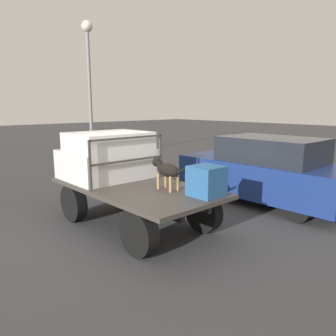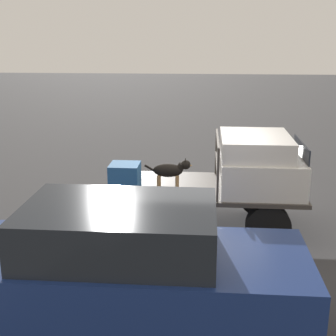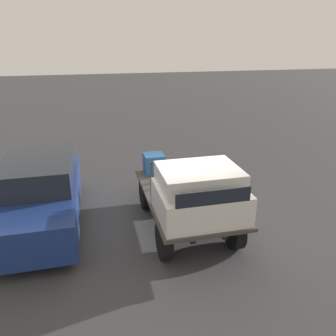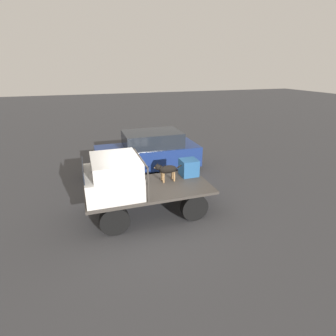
{
  "view_description": "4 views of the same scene",
  "coord_description": "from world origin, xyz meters",
  "px_view_note": "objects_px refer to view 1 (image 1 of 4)",
  "views": [
    {
      "loc": [
        -5.34,
        3.97,
        2.52
      ],
      "look_at": [
        -0.71,
        -0.27,
        1.32
      ],
      "focal_mm": 35.0,
      "sensor_mm": 36.0,
      "label": 1
    },
    {
      "loc": [
        -0.01,
        -8.91,
        3.77
      ],
      "look_at": [
        -0.71,
        -0.27,
        1.32
      ],
      "focal_mm": 50.0,
      "sensor_mm": 36.0,
      "label": 2
    },
    {
      "loc": [
        7.01,
        -2.14,
        4.46
      ],
      "look_at": [
        -0.71,
        -0.27,
        1.32
      ],
      "focal_mm": 35.0,
      "sensor_mm": 36.0,
      "label": 3
    },
    {
      "loc": [
        1.71,
        7.09,
        4.32
      ],
      "look_at": [
        -0.71,
        -0.27,
        1.32
      ],
      "focal_mm": 28.0,
      "sensor_mm": 36.0,
      "label": 4
    }
  ],
  "objects_px": {
    "parked_sedan": "(265,170)",
    "light_pole_near": "(89,63)",
    "dog": "(166,170)",
    "flatbed_truck": "(135,197)",
    "cargo_crate": "(206,181)"
  },
  "relations": [
    {
      "from": "flatbed_truck",
      "to": "dog",
      "type": "bearing_deg",
      "value": -157.31
    },
    {
      "from": "dog",
      "to": "cargo_crate",
      "type": "bearing_deg",
      "value": -152.42
    },
    {
      "from": "parked_sedan",
      "to": "light_pole_near",
      "type": "relative_size",
      "value": 0.69
    },
    {
      "from": "dog",
      "to": "parked_sedan",
      "type": "xyz_separation_m",
      "value": [
        -0.25,
        -3.23,
        -0.41
      ]
    },
    {
      "from": "parked_sedan",
      "to": "dog",
      "type": "bearing_deg",
      "value": 78.59
    },
    {
      "from": "parked_sedan",
      "to": "light_pole_near",
      "type": "xyz_separation_m",
      "value": [
        9.84,
        -0.56,
        3.61
      ]
    },
    {
      "from": "dog",
      "to": "flatbed_truck",
      "type": "bearing_deg",
      "value": 36.29
    },
    {
      "from": "flatbed_truck",
      "to": "dog",
      "type": "height_order",
      "value": "dog"
    },
    {
      "from": "dog",
      "to": "light_pole_near",
      "type": "bearing_deg",
      "value": -7.97
    },
    {
      "from": "light_pole_near",
      "to": "parked_sedan",
      "type": "bearing_deg",
      "value": 176.75
    },
    {
      "from": "flatbed_truck",
      "to": "dog",
      "type": "xyz_separation_m",
      "value": [
        -0.65,
        -0.27,
        0.65
      ]
    },
    {
      "from": "light_pole_near",
      "to": "cargo_crate",
      "type": "bearing_deg",
      "value": 161.12
    },
    {
      "from": "cargo_crate",
      "to": "flatbed_truck",
      "type": "bearing_deg",
      "value": 17.82
    },
    {
      "from": "dog",
      "to": "parked_sedan",
      "type": "height_order",
      "value": "parked_sedan"
    },
    {
      "from": "flatbed_truck",
      "to": "light_pole_near",
      "type": "bearing_deg",
      "value": -24.46
    }
  ]
}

